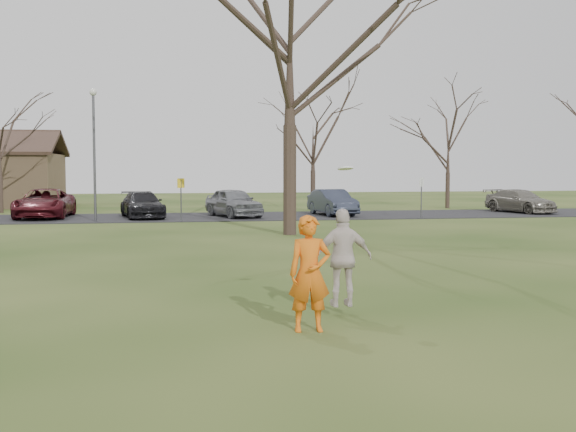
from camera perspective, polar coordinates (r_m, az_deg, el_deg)
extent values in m
plane|color=#1E380F|center=(11.80, 3.40, -8.63)|extent=(120.00, 120.00, 0.00)
cube|color=black|center=(36.39, -5.73, -0.05)|extent=(62.00, 6.50, 0.04)
imported|color=orange|center=(10.92, 1.80, -4.76)|extent=(0.69, 0.47, 1.83)
imported|color=#4B1118|center=(37.25, -19.41, 1.00)|extent=(2.59, 5.37, 1.47)
imported|color=black|center=(36.01, -11.91, 0.92)|extent=(2.63, 4.80, 1.32)
imported|color=slate|center=(36.03, -4.51, 1.14)|extent=(3.05, 4.72, 1.49)
imported|color=#2C3243|center=(37.11, 3.68, 1.14)|extent=(2.02, 4.35, 1.38)
imported|color=slate|center=(41.45, 18.59, 1.18)|extent=(3.06, 4.82, 1.30)
imported|color=beige|center=(12.07, 4.59, -3.44)|extent=(1.01, 0.44, 1.71)
cylinder|color=white|center=(11.89, 4.76, 3.93)|extent=(0.27, 0.27, 0.08)
cylinder|color=#47474C|center=(33.87, -15.65, 4.56)|extent=(0.12, 0.12, 6.00)
sphere|color=beige|center=(34.05, -15.75, 9.79)|extent=(0.34, 0.34, 0.34)
cylinder|color=#47474C|center=(33.25, -8.80, 1.23)|extent=(0.06, 0.06, 2.00)
cube|color=yellow|center=(33.22, -8.81, 2.69)|extent=(0.35, 0.35, 0.45)
cylinder|color=#47474C|center=(35.57, 10.92, 1.38)|extent=(0.06, 0.06, 2.00)
cube|color=silver|center=(35.54, 10.94, 2.75)|extent=(0.35, 0.35, 0.45)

